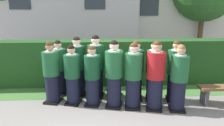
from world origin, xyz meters
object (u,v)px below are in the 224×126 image
student_front_row_3 (114,76)px  student_front_row_4 (133,77)px  student_front_row_0 (52,74)px  student_rear_row_5 (154,72)px  student_front_row_2 (92,77)px  student_rear_row_0 (59,69)px  student_rear_row_4 (136,72)px  student_rear_row_2 (96,68)px  student_rear_row_6 (175,73)px  student_in_red_blazer (156,77)px  student_front_row_1 (72,76)px  student_front_row_6 (179,80)px  student_rear_row_3 (115,71)px  student_rear_row_1 (78,68)px

student_front_row_3 → student_front_row_4: (0.46, -0.09, -0.02)m
student_front_row_0 → student_rear_row_5: size_ratio=1.00×
student_front_row_2 → student_rear_row_0: 1.23m
student_front_row_2 → student_rear_row_4: (1.14, 0.32, 0.04)m
student_front_row_0 → student_rear_row_2: student_rear_row_2 is taller
student_front_row_2 → student_rear_row_6: 2.16m
student_in_red_blazer → student_rear_row_4: bearing=121.0°
student_in_red_blazer → student_rear_row_6: bearing=34.6°
student_front_row_1 → student_rear_row_5: student_rear_row_5 is taller
student_front_row_3 → student_front_row_6: student_front_row_3 is taller
student_front_row_0 → student_rear_row_3: size_ratio=1.01×
student_front_row_2 → student_rear_row_5: size_ratio=0.96×
student_front_row_1 → student_in_red_blazer: size_ratio=0.91×
student_rear_row_5 → student_front_row_2: bearing=-171.7°
student_rear_row_0 → student_rear_row_3: 1.59m
student_front_row_0 → student_front_row_6: size_ratio=1.00×
student_rear_row_0 → student_rear_row_4: (2.10, -0.45, 0.02)m
student_rear_row_6 → student_rear_row_5: bearing=168.6°
student_front_row_2 → student_front_row_4: 1.02m
student_front_row_0 → student_rear_row_5: bearing=0.2°
student_front_row_3 → student_rear_row_3: student_front_row_3 is taller
student_front_row_1 → student_front_row_2: (0.51, -0.11, -0.00)m
student_rear_row_4 → student_rear_row_3: bearing=167.9°
student_rear_row_2 → student_rear_row_5: 1.56m
student_rear_row_4 → student_rear_row_5: 0.48m
student_rear_row_1 → student_front_row_6: bearing=-23.0°
student_front_row_4 → student_rear_row_4: size_ratio=1.01×
student_rear_row_3 → student_rear_row_5: 1.04m
student_in_red_blazer → student_rear_row_4: size_ratio=1.05×
student_front_row_0 → student_rear_row_0: student_front_row_0 is taller
student_front_row_1 → student_front_row_6: size_ratio=0.96×
student_rear_row_2 → student_rear_row_6: 2.11m
student_rear_row_1 → student_rear_row_2: 0.52m
student_front_row_2 → student_front_row_6: bearing=-11.1°
student_front_row_1 → student_front_row_2: 0.52m
student_rear_row_3 → student_front_row_2: bearing=-143.8°
student_front_row_2 → student_rear_row_1: (-0.43, 0.65, 0.07)m
student_front_row_0 → student_rear_row_5: student_front_row_0 is taller
student_rear_row_1 → student_rear_row_6: size_ratio=1.03×
student_in_red_blazer → student_rear_row_6: student_in_red_blazer is taller
student_front_row_2 → student_rear_row_1: 0.78m
student_rear_row_1 → student_rear_row_5: student_rear_row_1 is taller
student_rear_row_3 → student_rear_row_4: size_ratio=0.99×
student_rear_row_3 → student_rear_row_2: bearing=169.5°
student_front_row_3 → student_rear_row_2: 0.79m
student_front_row_0 → student_in_red_blazer: size_ratio=0.95×
student_front_row_0 → student_front_row_1: student_front_row_0 is taller
student_front_row_6 → student_rear_row_5: student_front_row_6 is taller
student_front_row_3 → student_front_row_6: 1.55m
student_front_row_3 → student_rear_row_3: bearing=83.6°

